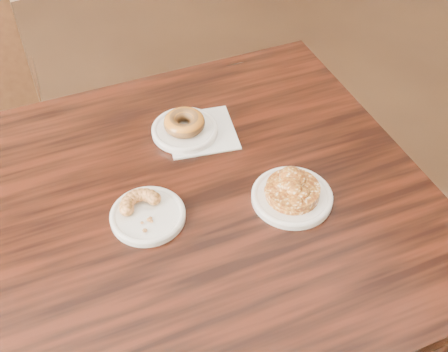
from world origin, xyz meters
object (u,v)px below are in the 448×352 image
cafe_table (214,295)px  cruller_fragment (147,209)px  glazed_donut (184,123)px  apple_fritter (293,189)px

cafe_table → cruller_fragment: size_ratio=9.07×
cafe_table → glazed_donut: size_ratio=9.49×
glazed_donut → cruller_fragment: 0.26m
cafe_table → cruller_fragment: cruller_fragment is taller
glazed_donut → apple_fritter: bearing=-70.7°
cafe_table → cruller_fragment: bearing=-176.8°
cafe_table → glazed_donut: bearing=85.8°
glazed_donut → cruller_fragment: glazed_donut is taller
cafe_table → apple_fritter: 0.44m
glazed_donut → apple_fritter: size_ratio=0.62×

